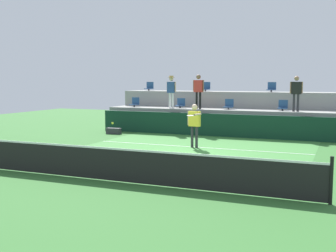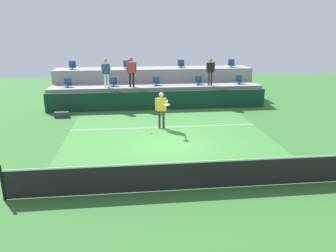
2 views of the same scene
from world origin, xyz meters
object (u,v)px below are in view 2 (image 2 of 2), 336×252
stadium_chair_lower_center (156,82)px  stadium_chair_upper_right (181,64)px  tennis_player (162,106)px  tennis_ball (151,133)px  equipment_bag (62,115)px  stadium_chair_upper_far_left (72,66)px  stadium_chair_lower_far_left (68,83)px  stadium_chair_lower_left (113,83)px  stadium_chair_lower_far_right (239,80)px  spectator_with_hat (106,70)px  stadium_chair_lower_right (199,81)px  stadium_chair_upper_left (127,65)px  spectator_leaning_on_rail (210,69)px  stadium_chair_upper_far_right (232,64)px  spectator_in_white (131,69)px

stadium_chair_lower_center → stadium_chair_upper_right: 2.70m
tennis_player → tennis_ball: 5.18m
equipment_bag → stadium_chair_upper_far_left: bearing=89.3°
stadium_chair_upper_right → stadium_chair_lower_far_left: bearing=-165.9°
stadium_chair_upper_far_left → stadium_chair_lower_left: bearing=-33.9°
stadium_chair_lower_center → stadium_chair_lower_far_right: size_ratio=1.00×
stadium_chair_lower_far_left → spectator_with_hat: (2.34, -0.38, 0.83)m
stadium_chair_lower_far_left → equipment_bag: stadium_chair_lower_far_left is taller
stadium_chair_lower_far_right → tennis_player: 7.36m
tennis_ball → equipment_bag: (-4.41, 7.68, -1.29)m
stadium_chair_lower_right → stadium_chair_upper_left: bearing=158.1°
stadium_chair_upper_left → stadium_chair_lower_far_left: bearing=-153.1°
spectator_leaning_on_rail → equipment_bag: (-8.67, -1.99, -2.10)m
stadium_chair_lower_right → tennis_ball: stadium_chair_lower_right is taller
tennis_ball → stadium_chair_lower_far_left: bearing=113.7°
stadium_chair_lower_far_left → stadium_chair_lower_right: 8.02m
stadium_chair_lower_left → stadium_chair_upper_right: (4.46, 1.80, 0.85)m
stadium_chair_upper_far_left → stadium_chair_upper_right: size_ratio=1.00×
spectator_with_hat → tennis_ball: bearing=-78.0°
stadium_chair_lower_left → spectator_with_hat: size_ratio=0.30×
stadium_chair_lower_far_left → spectator_with_hat: 2.51m
stadium_chair_lower_right → spectator_with_hat: size_ratio=0.30×
stadium_chair_lower_far_left → tennis_player: stadium_chair_lower_far_left is taller
spectator_with_hat → spectator_leaning_on_rail: 6.31m
stadium_chair_lower_left → stadium_chair_upper_far_right: bearing=12.8°
spectator_with_hat → equipment_bag: spectator_with_hat is taller
stadium_chair_upper_far_right → spectator_leaning_on_rail: 2.97m
stadium_chair_upper_far_right → stadium_chair_upper_left: bearing=180.0°
stadium_chair_upper_left → equipment_bag: (-3.56, -4.17, -2.16)m
tennis_player → stadium_chair_lower_far_left: bearing=136.5°
stadium_chair_lower_center → tennis_ball: (-0.94, -10.05, -0.02)m
spectator_leaning_on_rail → tennis_ball: size_ratio=24.46×
tennis_ball → spectator_in_white: bearing=93.3°
stadium_chair_lower_right → stadium_chair_lower_far_right: same height
stadium_chair_lower_right → tennis_player: stadium_chair_lower_right is taller
stadium_chair_lower_center → stadium_chair_upper_far_left: size_ratio=1.00×
stadium_chair_upper_left → stadium_chair_upper_right: bearing=0.0°
stadium_chair_lower_right → stadium_chair_upper_far_right: 3.31m
stadium_chair_lower_far_right → spectator_in_white: bearing=-176.8°
stadium_chair_lower_far_right → spectator_leaning_on_rail: (-1.99, -0.38, 0.79)m
stadium_chair_lower_center → tennis_player: size_ratio=0.30×
tennis_ball → equipment_bag: bearing=119.9°
stadium_chair_lower_right → stadium_chair_upper_left: 4.89m
stadium_chair_upper_far_left → tennis_player: size_ratio=0.30×
stadium_chair_upper_far_left → stadium_chair_lower_center: bearing=-18.7°
stadium_chair_lower_right → spectator_leaning_on_rail: spectator_leaning_on_rail is taller
stadium_chair_lower_left → stadium_chair_lower_center: same height
stadium_chair_upper_left → spectator_in_white: spectator_in_white is taller
stadium_chair_upper_far_left → stadium_chair_upper_left: bearing=0.0°
equipment_bag → stadium_chair_upper_left: bearing=49.6°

